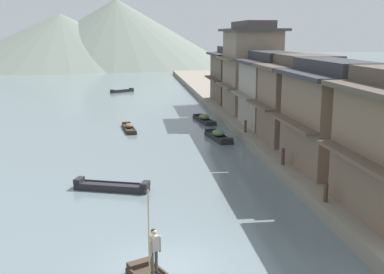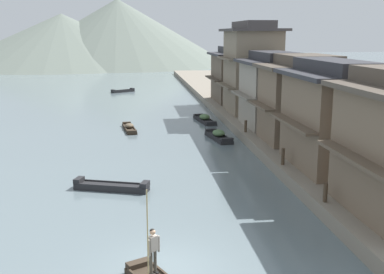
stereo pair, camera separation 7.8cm
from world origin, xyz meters
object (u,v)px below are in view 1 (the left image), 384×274
at_px(boat_moored_second, 112,187).
at_px(boat_moored_far, 129,128).
at_px(mooring_post_dock_mid, 283,156).
at_px(boat_midriver_drifting, 204,119).
at_px(house_waterfront_far, 251,68).
at_px(house_waterfront_tall, 304,99).
at_px(boat_moored_nearest, 218,136).
at_px(house_waterfront_second, 332,115).
at_px(mooring_post_dock_near, 326,193).
at_px(boat_moored_third, 122,91).
at_px(house_waterfront_end, 234,75).
at_px(mooring_post_dock_far, 245,126).
at_px(house_waterfront_narrow, 273,90).
at_px(boatman_person, 154,246).

xyz_separation_m(boat_moored_second, boat_moored_far, (0.80, 16.48, 0.01)).
bearing_deg(mooring_post_dock_mid, boat_midriver_drifting, 96.16).
bearing_deg(house_waterfront_far, house_waterfront_tall, -87.63).
relative_size(boat_moored_nearest, house_waterfront_second, 0.58).
bearing_deg(mooring_post_dock_near, boat_moored_nearest, 96.81).
bearing_deg(boat_midriver_drifting, house_waterfront_tall, -66.38).
relative_size(boat_moored_third, house_waterfront_end, 0.43).
xyz_separation_m(boat_moored_second, mooring_post_dock_far, (9.92, 11.03, 0.98)).
relative_size(boat_moored_far, house_waterfront_second, 0.61).
bearing_deg(mooring_post_dock_near, house_waterfront_far, 83.80).
relative_size(house_waterfront_far, mooring_post_dock_near, 10.12).
xyz_separation_m(boat_midriver_drifting, house_waterfront_second, (4.54, -18.96, 3.46)).
height_order(boat_moored_far, house_waterfront_second, house_waterfront_second).
bearing_deg(boat_moored_second, boat_midriver_drifting, 68.06).
xyz_separation_m(boat_moored_nearest, house_waterfront_narrow, (4.81, 1.57, 3.43)).
bearing_deg(boat_moored_nearest, boat_moored_far, 146.69).
height_order(house_waterfront_narrow, mooring_post_dock_far, house_waterfront_narrow).
xyz_separation_m(house_waterfront_second, house_waterfront_tall, (0.80, 6.75, 0.01)).
relative_size(house_waterfront_end, mooring_post_dock_near, 9.15).
relative_size(house_waterfront_far, mooring_post_dock_far, 9.41).
distance_m(house_waterfront_far, mooring_post_dock_near, 26.33).
bearing_deg(mooring_post_dock_far, boat_moored_far, 149.16).
distance_m(boat_moored_nearest, boat_midriver_drifting, 7.93).
relative_size(boat_moored_third, house_waterfront_far, 0.39).
bearing_deg(house_waterfront_narrow, house_waterfront_far, 89.96).
bearing_deg(house_waterfront_second, house_waterfront_tall, 83.26).
distance_m(house_waterfront_far, mooring_post_dock_mid, 20.06).
height_order(boat_moored_third, house_waterfront_tall, house_waterfront_tall).
height_order(boatman_person, house_waterfront_far, house_waterfront_far).
height_order(mooring_post_dock_near, mooring_post_dock_mid, mooring_post_dock_mid).
relative_size(boat_moored_nearest, mooring_post_dock_mid, 4.26).
bearing_deg(boat_moored_third, boat_moored_second, -89.50).
bearing_deg(boat_moored_far, house_waterfront_tall, -35.68).
relative_size(house_waterfront_far, mooring_post_dock_mid, 8.81).
relative_size(boat_moored_far, mooring_post_dock_mid, 4.49).
bearing_deg(house_waterfront_second, house_waterfront_narrow, 88.91).
height_order(boatman_person, house_waterfront_second, house_waterfront_second).
height_order(boat_moored_nearest, house_waterfront_end, house_waterfront_end).
distance_m(boat_moored_far, house_waterfront_narrow, 12.82).
xyz_separation_m(boat_moored_nearest, house_waterfront_second, (4.57, -11.03, 3.43)).
distance_m(boatman_person, house_waterfront_tall, 21.24).
xyz_separation_m(boat_moored_nearest, boat_moored_third, (-8.31, 32.85, -0.12)).
distance_m(boat_moored_second, mooring_post_dock_near, 11.15).
bearing_deg(boat_moored_second, house_waterfront_second, 3.50).
xyz_separation_m(boat_moored_second, house_waterfront_end, (12.70, 28.57, 3.51)).
xyz_separation_m(house_waterfront_far, mooring_post_dock_mid, (-2.81, -19.49, -3.81)).
relative_size(boatman_person, boat_moored_second, 0.73).
relative_size(house_waterfront_narrow, mooring_post_dock_mid, 6.97).
bearing_deg(house_waterfront_narrow, boat_moored_nearest, -161.89).
distance_m(boat_midriver_drifting, mooring_post_dock_far, 8.97).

